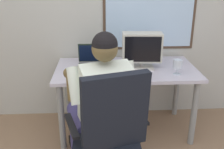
{
  "coord_description": "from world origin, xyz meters",
  "views": [
    {
      "loc": [
        -0.02,
        -1.01,
        1.66
      ],
      "look_at": [
        0.1,
        1.17,
        0.81
      ],
      "focal_mm": 42.55,
      "sensor_mm": 36.0,
      "label": 1
    }
  ],
  "objects_px": {
    "office_chair": "(110,126)",
    "laptop": "(94,60)",
    "crt_monitor": "(142,48)",
    "wine_glass": "(178,65)",
    "person_seated": "(101,101)",
    "desk": "(126,77)"
  },
  "relations": [
    {
      "from": "laptop",
      "to": "wine_glass",
      "type": "height_order",
      "value": "laptop"
    },
    {
      "from": "person_seated",
      "to": "wine_glass",
      "type": "height_order",
      "value": "person_seated"
    },
    {
      "from": "person_seated",
      "to": "crt_monitor",
      "type": "xyz_separation_m",
      "value": [
        0.43,
        0.61,
        0.27
      ]
    },
    {
      "from": "desk",
      "to": "person_seated",
      "type": "relative_size",
      "value": 1.14
    },
    {
      "from": "office_chair",
      "to": "laptop",
      "type": "bearing_deg",
      "value": 96.95
    },
    {
      "from": "office_chair",
      "to": "crt_monitor",
      "type": "xyz_separation_m",
      "value": [
        0.36,
        0.86,
        0.35
      ]
    },
    {
      "from": "office_chair",
      "to": "laptop",
      "type": "relative_size",
      "value": 3.09
    },
    {
      "from": "office_chair",
      "to": "person_seated",
      "type": "height_order",
      "value": "person_seated"
    },
    {
      "from": "desk",
      "to": "wine_glass",
      "type": "bearing_deg",
      "value": -23.51
    },
    {
      "from": "desk",
      "to": "person_seated",
      "type": "distance_m",
      "value": 0.68
    },
    {
      "from": "office_chair",
      "to": "wine_glass",
      "type": "distance_m",
      "value": 0.98
    },
    {
      "from": "desk",
      "to": "crt_monitor",
      "type": "height_order",
      "value": "crt_monitor"
    },
    {
      "from": "crt_monitor",
      "to": "wine_glass",
      "type": "distance_m",
      "value": 0.39
    },
    {
      "from": "person_seated",
      "to": "laptop",
      "type": "xyz_separation_m",
      "value": [
        -0.05,
        0.71,
        0.12
      ]
    },
    {
      "from": "person_seated",
      "to": "laptop",
      "type": "distance_m",
      "value": 0.73
    },
    {
      "from": "office_chair",
      "to": "laptop",
      "type": "distance_m",
      "value": 0.99
    },
    {
      "from": "desk",
      "to": "office_chair",
      "type": "bearing_deg",
      "value": -103.36
    },
    {
      "from": "wine_glass",
      "to": "laptop",
      "type": "bearing_deg",
      "value": 159.35
    },
    {
      "from": "person_seated",
      "to": "crt_monitor",
      "type": "distance_m",
      "value": 0.79
    },
    {
      "from": "person_seated",
      "to": "crt_monitor",
      "type": "height_order",
      "value": "person_seated"
    },
    {
      "from": "laptop",
      "to": "desk",
      "type": "bearing_deg",
      "value": -16.29
    },
    {
      "from": "office_chair",
      "to": "crt_monitor",
      "type": "distance_m",
      "value": 1.0
    }
  ]
}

